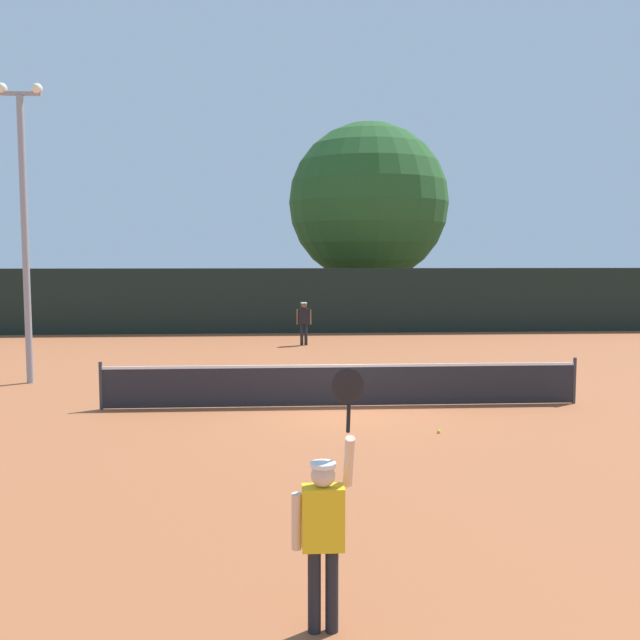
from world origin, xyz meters
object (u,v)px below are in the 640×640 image
object	(u,v)px
player_serving	(324,520)
parked_car_mid	(427,305)
tennis_ball	(439,431)
light_pole	(24,214)
large_tree	(368,203)
parked_car_far	(499,304)
player_receiving	(304,319)
parked_car_near	(142,306)

from	to	relation	value
player_serving	parked_car_mid	bearing A→B (deg)	76.30
parked_car_mid	tennis_ball	bearing A→B (deg)	-93.50
parked_car_mid	light_pole	bearing A→B (deg)	-121.14
light_pole	large_tree	distance (m)	21.03
large_tree	parked_car_far	size ratio (longest dim) A/B	2.39
player_receiving	light_pole	bearing A→B (deg)	44.52
tennis_ball	parked_car_far	xyz separation A→B (m)	(8.94, 24.57, 0.74)
large_tree	parked_car_near	size ratio (longest dim) A/B	2.39
light_pole	parked_car_near	xyz separation A→B (m)	(-0.46, 18.29, -3.72)
tennis_ball	large_tree	world-z (taller)	large_tree
tennis_ball	light_pole	world-z (taller)	light_pole
light_pole	parked_car_mid	world-z (taller)	light_pole
tennis_ball	parked_car_near	bearing A→B (deg)	112.80
player_serving	light_pole	world-z (taller)	light_pole
parked_car_near	large_tree	bearing A→B (deg)	-5.88
player_receiving	large_tree	world-z (taller)	large_tree
light_pole	large_tree	world-z (taller)	large_tree
parked_car_far	large_tree	bearing A→B (deg)	-175.20
player_serving	parked_car_mid	size ratio (longest dim) A/B	0.55
player_serving	parked_car_mid	distance (m)	31.99
tennis_ball	large_tree	distance (m)	24.43
parked_car_far	parked_car_near	bearing A→B (deg)	178.09
player_serving	large_tree	size ratio (longest dim) A/B	0.24
player_serving	player_receiving	distance (m)	20.63
tennis_ball	parked_car_mid	bearing A→B (deg)	78.50
player_receiving	light_pole	xyz separation A→B (m)	(-7.66, -7.53, 3.50)
parked_car_near	player_serving	bearing A→B (deg)	-79.06
parked_car_near	parked_car_mid	size ratio (longest dim) A/B	0.97
player_serving	parked_car_near	size ratio (longest dim) A/B	0.56
tennis_ball	parked_car_mid	distance (m)	24.50
player_receiving	player_serving	bearing A→B (deg)	88.35
player_serving	light_pole	distance (m)	15.28
parked_car_near	parked_car_far	size ratio (longest dim) A/B	1.00
parked_car_mid	parked_car_far	bearing A→B (deg)	16.10
parked_car_near	parked_car_far	world-z (taller)	same
player_receiving	light_pole	distance (m)	11.30
player_serving	light_pole	bearing A→B (deg)	118.35
large_tree	parked_car_mid	bearing A→B (deg)	6.81
tennis_ball	light_pole	distance (m)	12.30
player_receiving	parked_car_mid	xyz separation A→B (m)	(6.98, 10.45, -0.23)
tennis_ball	parked_car_far	distance (m)	26.16
large_tree	parked_car_mid	xyz separation A→B (m)	(3.24, 0.39, -5.34)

